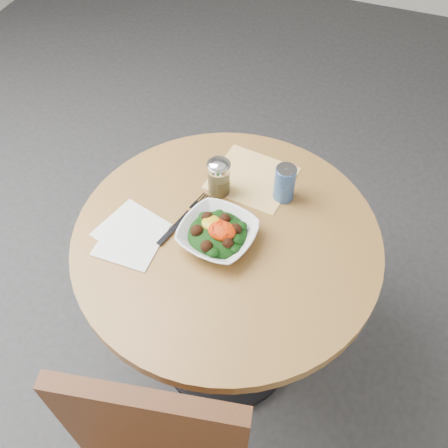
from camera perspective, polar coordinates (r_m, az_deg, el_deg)
name	(u,v)px	position (r m, az deg, el deg)	size (l,w,h in m)	color
ground	(226,347)	(2.09, 0.22, -13.93)	(6.00, 6.00, 0.00)	#2B2B2E
table	(226,273)	(1.61, 0.28, -5.63)	(0.90, 0.90, 0.75)	black
cloth_napkin	(252,178)	(1.60, 3.23, 5.26)	(0.25, 0.23, 0.00)	#FDA40D
paper_napkins	(131,235)	(1.47, -10.61, -1.24)	(0.21, 0.23, 0.00)	white
salad_bowl	(218,234)	(1.41, -0.72, -1.13)	(0.24, 0.24, 0.08)	white
fork	(186,217)	(1.49, -4.41, 0.83)	(0.08, 0.23, 0.00)	black
spice_shaker	(219,177)	(1.51, -0.59, 5.40)	(0.07, 0.07, 0.13)	silver
beverage_can	(285,183)	(1.51, 6.94, 4.67)	(0.06, 0.06, 0.12)	navy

